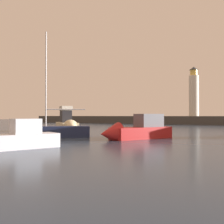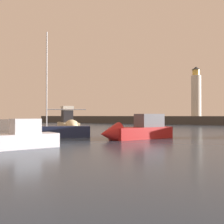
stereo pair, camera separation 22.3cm
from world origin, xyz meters
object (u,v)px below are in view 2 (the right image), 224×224
(motorboat_0, at_px, (135,131))
(sailboat_moored, at_px, (54,131))
(motorboat_4, at_px, (0,140))
(lighthouse, at_px, (196,93))
(motorboat_3, at_px, (69,124))

(motorboat_0, distance_m, sailboat_moored, 7.43)
(motorboat_4, distance_m, sailboat_moored, 8.78)
(motorboat_4, relative_size, sailboat_moored, 0.66)
(lighthouse, xyz_separation_m, motorboat_3, (-8.26, -35.36, -6.17))
(motorboat_0, bearing_deg, sailboat_moored, -165.97)
(motorboat_3, height_order, sailboat_moored, sailboat_moored)
(motorboat_4, bearing_deg, sailboat_moored, 111.13)
(motorboat_4, height_order, sailboat_moored, sailboat_moored)
(lighthouse, xyz_separation_m, motorboat_4, (-1.33, -50.53, -6.55))
(motorboat_3, bearing_deg, motorboat_4, -65.47)
(motorboat_3, bearing_deg, lighthouse, 76.86)
(motorboat_0, height_order, motorboat_4, motorboat_0)
(sailboat_moored, bearing_deg, motorboat_3, 118.30)
(sailboat_moored, bearing_deg, motorboat_0, 14.03)
(motorboat_3, xyz_separation_m, motorboat_4, (6.92, -15.17, -0.38))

